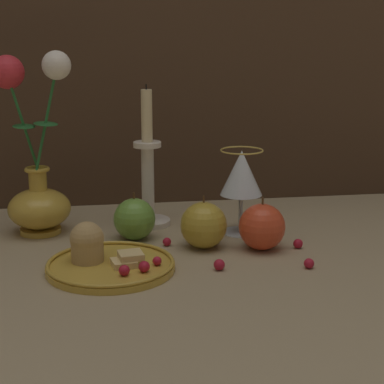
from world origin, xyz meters
name	(u,v)px	position (x,y,z in m)	size (l,w,h in m)	color
ground_plane	(151,248)	(0.00, 0.00, 0.00)	(2.40, 2.40, 0.00)	#9E8966
vase	(36,175)	(-0.20, 0.12, 0.11)	(0.14, 0.12, 0.34)	gold
plate_with_pastries	(105,259)	(-0.08, -0.09, 0.02)	(0.21, 0.21, 0.08)	gold
wine_glass	(241,176)	(0.18, 0.06, 0.11)	(0.08, 0.08, 0.16)	silver
candlestick	(148,178)	(0.01, 0.14, 0.09)	(0.09, 0.09, 0.27)	silver
apple_beside_vase	(262,227)	(0.19, -0.04, 0.04)	(0.08, 0.08, 0.09)	#D14223
apple_near_glass	(134,219)	(-0.02, 0.05, 0.04)	(0.08, 0.08, 0.09)	#669938
apple_at_table_edge	(204,225)	(0.09, -0.01, 0.04)	(0.08, 0.08, 0.09)	#B2932D
berry_near_plate	(309,263)	(0.24, -0.14, 0.01)	(0.02, 0.02, 0.02)	#AD192D
berry_front_center	(298,244)	(0.26, -0.04, 0.01)	(0.02, 0.02, 0.02)	#AD192D
berry_by_glass_stem	(167,242)	(0.03, 0.01, 0.01)	(0.02, 0.02, 0.02)	#AD192D
berry_under_candlestick	(219,265)	(0.10, -0.13, 0.01)	(0.02, 0.02, 0.02)	#AD192D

